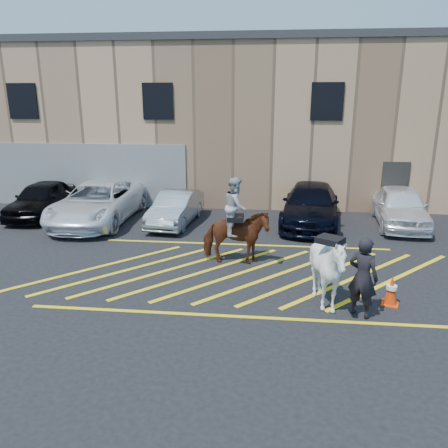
# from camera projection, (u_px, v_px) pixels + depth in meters

# --- Properties ---
(ground) EXTENTS (90.00, 90.00, 0.00)m
(ground) POSITION_uv_depth(u_px,v_px,m) (240.00, 270.00, 12.59)
(ground) COLOR black
(ground) RESTS_ON ground
(car_black_suv) EXTENTS (1.80, 4.26, 1.44)m
(car_black_suv) POSITION_uv_depth(u_px,v_px,m) (42.00, 199.00, 18.06)
(car_black_suv) COLOR black
(car_black_suv) RESTS_ON ground
(car_white_pickup) EXTENTS (2.61, 5.62, 1.56)m
(car_white_pickup) POSITION_uv_depth(u_px,v_px,m) (98.00, 203.00, 17.20)
(car_white_pickup) COLOR white
(car_white_pickup) RESTS_ON ground
(car_silver_sedan) EXTENTS (1.69, 3.90, 1.25)m
(car_silver_sedan) POSITION_uv_depth(u_px,v_px,m) (176.00, 208.00, 16.97)
(car_silver_sedan) COLOR #989FA6
(car_silver_sedan) RESTS_ON ground
(car_blue_suv) EXTENTS (2.72, 5.37, 1.49)m
(car_blue_suv) POSITION_uv_depth(u_px,v_px,m) (311.00, 205.00, 16.99)
(car_blue_suv) COLOR black
(car_blue_suv) RESTS_ON ground
(car_white_suv) EXTENTS (2.20, 4.54, 1.49)m
(car_white_suv) POSITION_uv_depth(u_px,v_px,m) (400.00, 206.00, 16.71)
(car_white_suv) COLOR white
(car_white_suv) RESTS_ON ground
(handler) EXTENTS (0.82, 0.75, 1.87)m
(handler) POSITION_uv_depth(u_px,v_px,m) (363.00, 277.00, 9.71)
(handler) COLOR black
(handler) RESTS_ON ground
(warehouse) EXTENTS (32.42, 10.20, 7.30)m
(warehouse) POSITION_uv_depth(u_px,v_px,m) (256.00, 119.00, 23.00)
(warehouse) COLOR tan
(warehouse) RESTS_ON ground
(hatching_zone) EXTENTS (12.60, 5.12, 0.01)m
(hatching_zone) POSITION_uv_depth(u_px,v_px,m) (239.00, 273.00, 12.30)
(hatching_zone) COLOR yellow
(hatching_zone) RESTS_ON ground
(mounted_bay) EXTENTS (1.98, 0.92, 2.61)m
(mounted_bay) POSITION_uv_depth(u_px,v_px,m) (236.00, 230.00, 12.77)
(mounted_bay) COLOR #572114
(mounted_bay) RESTS_ON ground
(saddled_white) EXTENTS (2.21, 2.26, 1.88)m
(saddled_white) POSITION_uv_depth(u_px,v_px,m) (328.00, 270.00, 10.10)
(saddled_white) COLOR white
(saddled_white) RESTS_ON ground
(traffic_cone) EXTENTS (0.48, 0.48, 0.73)m
(traffic_cone) POSITION_uv_depth(u_px,v_px,m) (391.00, 290.00, 10.40)
(traffic_cone) COLOR #FF460A
(traffic_cone) RESTS_ON ground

